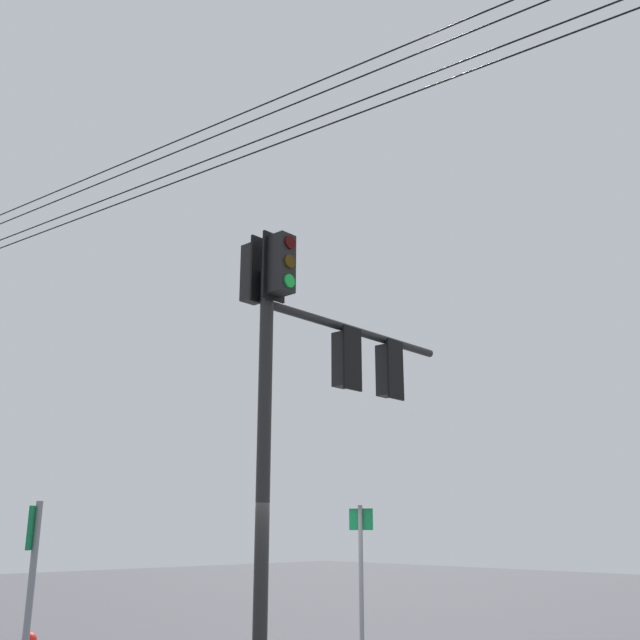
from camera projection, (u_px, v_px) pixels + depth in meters
name	position (u px, v px, depth m)	size (l,w,h in m)	color
signal_mast_assembly	(309.00, 365.00, 11.17)	(0.97, 4.52, 6.43)	black
route_sign_primary	(29.00, 599.00, 7.35)	(0.21, 0.20, 2.44)	slate
route_sign_secondary	(361.00, 570.00, 11.20)	(0.36, 0.20, 2.51)	slate
overhead_wire_span	(323.00, 103.00, 11.02)	(21.81, 4.42, 0.93)	black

